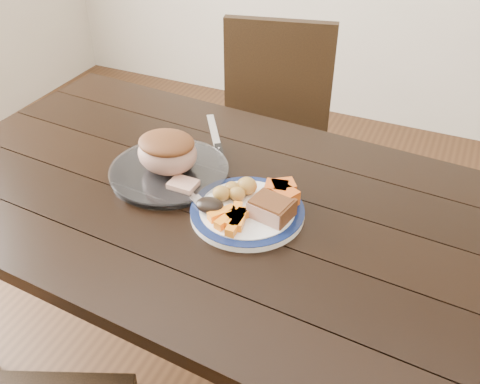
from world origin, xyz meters
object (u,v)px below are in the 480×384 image
at_px(serving_platter, 169,173).
at_px(dining_table, 216,224).
at_px(fork, 188,191).
at_px(roast_joint, 167,153).
at_px(dinner_plate, 247,212).
at_px(pork_slice, 271,209).
at_px(carving_knife, 219,149).
at_px(chair_far, 272,133).

bearing_deg(serving_platter, dining_table, -12.83).
relative_size(fork, roast_joint, 0.98).
xyz_separation_m(dinner_plate, serving_platter, (-0.26, 0.07, 0.00)).
height_order(pork_slice, roast_joint, roast_joint).
height_order(dining_table, carving_knife, carving_knife).
bearing_deg(fork, carving_knife, 131.00).
height_order(dinner_plate, carving_knife, dinner_plate).
bearing_deg(pork_slice, fork, 177.43).
xyz_separation_m(chair_far, serving_platter, (-0.03, -0.70, 0.23)).
bearing_deg(fork, dinner_plate, 32.20).
xyz_separation_m(dining_table, carving_knife, (-0.09, 0.20, 0.10)).
height_order(dining_table, roast_joint, roast_joint).
bearing_deg(carving_knife, dinner_plate, 5.94).
bearing_deg(pork_slice, chair_far, 110.55).
bearing_deg(pork_slice, dinner_plate, 175.24).
distance_m(dinner_plate, roast_joint, 0.28).
bearing_deg(pork_slice, serving_platter, 166.85).
height_order(dining_table, dinner_plate, dinner_plate).
xyz_separation_m(chair_far, pork_slice, (0.29, -0.78, 0.27)).
xyz_separation_m(serving_platter, fork, (0.10, -0.07, 0.01)).
bearing_deg(carving_knife, roast_joint, -55.21).
bearing_deg(fork, pork_slice, 31.38).
relative_size(serving_platter, roast_joint, 1.93).
bearing_deg(fork, roast_joint, 179.56).
xyz_separation_m(dining_table, chair_far, (-0.12, 0.74, -0.13)).
bearing_deg(chair_far, dining_table, 86.53).
distance_m(chair_far, carving_knife, 0.58).
distance_m(pork_slice, carving_knife, 0.35).
xyz_separation_m(serving_platter, roast_joint, (0.00, -0.00, 0.06)).
relative_size(dinner_plate, roast_joint, 1.73).
relative_size(fork, carving_knife, 0.56).
bearing_deg(serving_platter, chair_far, 87.45).
relative_size(chair_far, fork, 5.91).
relative_size(dining_table, fork, 10.56).
bearing_deg(dinner_plate, roast_joint, 164.93).
relative_size(chair_far, serving_platter, 2.99).
distance_m(chair_far, fork, 0.81).
relative_size(chair_far, carving_knife, 3.34).
bearing_deg(serving_platter, fork, -34.39).
distance_m(chair_far, roast_joint, 0.76).
bearing_deg(dinner_plate, fork, 178.26).
bearing_deg(fork, serving_platter, 179.56).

